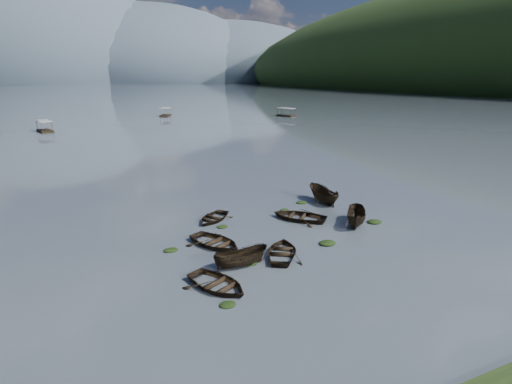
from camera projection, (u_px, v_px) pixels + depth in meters
name	position (u px, v px, depth m)	size (l,w,h in m)	color
ground_plane	(330.00, 268.00, 26.24)	(2400.00, 2400.00, 0.00)	#4C555F
haze_mtn_b	(47.00, 83.00, 792.82)	(520.00, 520.00, 340.00)	#475666
haze_mtn_c	(150.00, 82.00, 870.75)	(520.00, 520.00, 260.00)	#475666
haze_mtn_d	(227.00, 82.00, 940.88)	(520.00, 520.00, 220.00)	#475666
rowboat_0	(217.00, 288.00, 23.76)	(3.08, 4.31, 0.89)	black
rowboat_1	(282.00, 255.00, 28.11)	(3.04, 4.26, 0.88)	black
rowboat_2	(241.00, 266.00, 26.49)	(1.41, 3.76, 1.45)	black
rowboat_3	(299.00, 219.00, 35.14)	(3.40, 4.76, 0.99)	black
rowboat_5	(356.00, 224.00, 33.94)	(1.58, 4.20, 1.62)	black
rowboat_6	(215.00, 245.00, 29.69)	(3.23, 4.52, 0.94)	black
rowboat_7	(213.00, 220.00, 34.92)	(2.79, 3.90, 0.81)	black
rowboat_8	(323.00, 202.00, 39.90)	(1.70, 4.52, 1.74)	black
weed_clump_0	(228.00, 305.00, 21.92)	(0.96, 0.78, 0.21)	black
weed_clump_1	(251.00, 264.00, 26.73)	(0.92, 0.73, 0.20)	black
weed_clump_2	(327.00, 244.00, 29.91)	(1.33, 1.06, 0.29)	black
weed_clump_3	(284.00, 211.00, 37.39)	(0.91, 0.77, 0.20)	black
weed_clump_4	(374.00, 223.00, 34.32)	(1.31, 1.04, 0.27)	black
weed_clump_5	(171.00, 251.00, 28.77)	(1.05, 0.85, 0.22)	black
weed_clump_6	(222.00, 227.00, 33.27)	(0.97, 0.81, 0.20)	black
weed_clump_7	(302.00, 203.00, 39.56)	(1.11, 0.89, 0.24)	black
pontoon_left	(45.00, 132.00, 90.76)	(2.58, 6.18, 2.37)	black
pontoon_centre	(166.00, 116.00, 126.73)	(2.58, 6.19, 2.37)	black
pontoon_right	(286.00, 116.00, 126.17)	(2.62, 6.30, 2.41)	black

